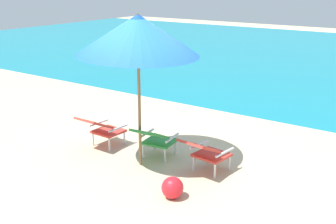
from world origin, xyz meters
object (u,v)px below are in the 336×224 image
at_px(beach_ball, 172,188).
at_px(beach_umbrella_center, 138,35).
at_px(lounge_chair_left, 102,128).
at_px(lounge_chair_center, 155,138).
at_px(lounge_chair_right, 206,151).

bearing_deg(beach_ball, beach_umbrella_center, 149.70).
xyz_separation_m(lounge_chair_left, beach_umbrella_center, (1.10, -0.20, 1.85)).
xyz_separation_m(lounge_chair_center, beach_ball, (1.07, -0.99, -0.24)).
bearing_deg(lounge_chair_right, lounge_chair_center, -179.76).
relative_size(lounge_chair_left, beach_ball, 2.70).
xyz_separation_m(lounge_chair_right, beach_umbrella_center, (-1.11, -0.33, 1.85)).
height_order(lounge_chair_left, lounge_chair_right, same).
relative_size(lounge_chair_right, beach_umbrella_center, 0.36).
height_order(lounge_chair_right, beach_ball, lounge_chair_right).
relative_size(lounge_chair_center, lounge_chair_right, 1.02).
distance_m(lounge_chair_left, lounge_chair_center, 1.17).
relative_size(lounge_chair_center, beach_ball, 2.85).
xyz_separation_m(lounge_chair_left, beach_ball, (2.23, -0.86, -0.24)).
relative_size(lounge_chair_center, beach_umbrella_center, 0.36).
distance_m(beach_umbrella_center, beach_ball, 2.46).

